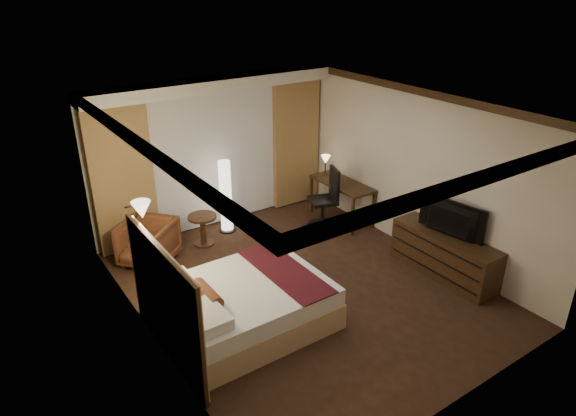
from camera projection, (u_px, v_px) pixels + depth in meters
floor at (303, 287)px, 7.64m from camera, size 4.50×5.50×0.01m
ceiling at (306, 108)px, 6.51m from camera, size 4.50×5.50×0.01m
back_wall at (213, 152)px, 9.14m from camera, size 4.50×0.02×2.70m
left_wall at (147, 250)px, 5.92m from camera, size 0.02×5.50×2.70m
right_wall at (417, 172)px, 8.24m from camera, size 0.02×5.50×2.70m
crown_molding at (306, 113)px, 6.54m from camera, size 4.50×5.50×0.12m
soffit at (216, 84)px, 8.43m from camera, size 4.50×0.50×0.20m
curtain_sheer at (216, 159)px, 9.12m from camera, size 2.48×0.04×2.45m
curtain_left_drape at (122, 180)px, 8.20m from camera, size 1.00×0.14×2.45m
curtain_right_drape at (296, 143)px, 9.95m from camera, size 1.00×0.14×2.45m
wall_sconce at (142, 210)px, 6.29m from camera, size 0.24×0.24×0.24m
bed at (245, 305)px, 6.72m from camera, size 2.09×1.63×0.61m
headboard at (166, 304)px, 5.99m from camera, size 0.12×1.93×1.50m
armchair at (148, 240)px, 8.15m from camera, size 1.05×1.06×0.80m
side_table at (203, 230)px, 8.75m from camera, size 0.49×0.49×0.54m
floor_lamp at (226, 197)px, 9.04m from camera, size 0.28×0.28×1.35m
desk at (341, 201)px, 9.59m from camera, size 0.55×1.31×0.75m
desk_lamp at (325, 166)px, 9.74m from camera, size 0.18×0.18×0.34m
office_chair at (323, 199)px, 9.23m from camera, size 0.69×0.69×1.13m
dresser at (444, 255)px, 7.85m from camera, size 0.50×1.74×0.68m
television at (448, 217)px, 7.56m from camera, size 0.78×1.15×0.14m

